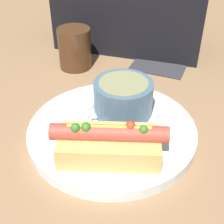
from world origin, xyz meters
TOP-DOWN VIEW (x-y plane):
  - ground_plane at (0.00, 0.00)m, footprint 4.00×4.00m
  - dinner_plate at (0.00, 0.00)m, footprint 0.27×0.27m
  - hot_dog at (0.02, -0.06)m, footprint 0.16×0.10m
  - soup_bowl at (0.01, 0.04)m, footprint 0.10×0.10m
  - spoon at (-0.04, 0.01)m, footprint 0.04×0.15m
  - drinking_glass at (-0.15, 0.21)m, footprint 0.07×0.07m
  - napkin at (0.03, 0.25)m, footprint 0.12×0.08m

SIDE VIEW (x-z plane):
  - ground_plane at x=0.00m, z-range 0.00..0.00m
  - napkin at x=0.03m, z-range 0.00..0.01m
  - dinner_plate at x=0.00m, z-range 0.00..0.02m
  - spoon at x=-0.04m, z-range 0.02..0.03m
  - hot_dog at x=0.02m, z-range 0.01..0.07m
  - drinking_glass at x=-0.15m, z-range 0.00..0.09m
  - soup_bowl at x=0.01m, z-range 0.02..0.08m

